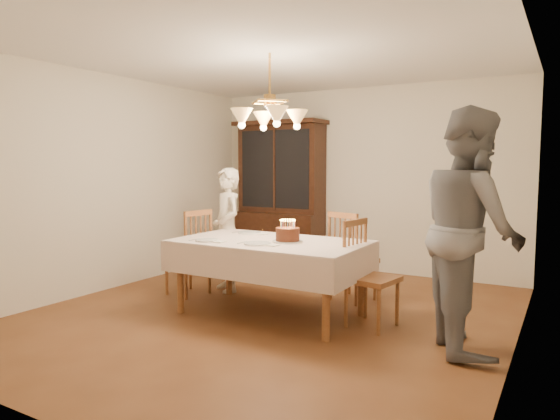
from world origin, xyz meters
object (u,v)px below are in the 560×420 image
Objects in this scene: chair_far_side at (352,261)px; birthday_cake at (288,235)px; elderly_woman at (227,230)px; dining_table at (270,248)px; china_hutch at (281,196)px.

chair_far_side reaches higher than birthday_cake.
birthday_cake is at bearing 6.17° from elderly_woman.
chair_far_side is at bearing 45.62° from elderly_woman.
chair_far_side is 1.04m from birthday_cake.
elderly_woman is 4.94× the size of birthday_cake.
chair_far_side is at bearing 71.08° from birthday_cake.
dining_table is 1.28× the size of elderly_woman.
elderly_woman is (-0.95, 0.57, 0.06)m from dining_table.
dining_table is 6.33× the size of birthday_cake.
elderly_woman reaches higher than dining_table.
birthday_cake is (1.39, -2.25, -0.21)m from china_hutch.
china_hutch reaches higher than birthday_cake.
dining_table is 0.88× the size of china_hutch.
china_hutch is at bearing 141.94° from chair_far_side.
birthday_cake is at bearing -108.92° from chair_far_side.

